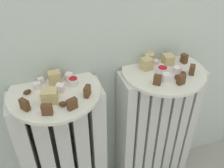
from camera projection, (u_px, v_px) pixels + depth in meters
The scene contains 35 objects.
radiator_left at pixel (65, 155), 1.03m from camera, with size 0.34×0.12×0.62m.
radiator_right at pixel (155, 132), 1.13m from camera, with size 0.34×0.12×0.62m.
plate_left at pixel (54, 92), 0.84m from camera, with size 0.31×0.31×0.01m, color silver.
plate_right at pixel (163, 71), 0.94m from camera, with size 0.31×0.31×0.01m, color silver.
dark_cake_slice_left_0 at pixel (25, 105), 0.75m from camera, with size 0.03×0.02×0.04m, color #56351E.
dark_cake_slice_left_1 at pixel (47, 110), 0.73m from camera, with size 0.03×0.02×0.04m, color #56351E.
dark_cake_slice_left_2 at pixel (72, 104), 0.75m from camera, with size 0.03×0.02×0.04m, color #56351E.
dark_cake_slice_left_3 at pixel (87, 91), 0.80m from camera, with size 0.03×0.02×0.04m, color #56351E.
marble_cake_slice_left_0 at pixel (55, 78), 0.85m from camera, with size 0.04×0.03×0.05m, color tan.
marble_cake_slice_left_1 at pixel (50, 96), 0.78m from camera, with size 0.05×0.04×0.04m, color tan.
turkish_delight_left_0 at pixel (60, 88), 0.83m from camera, with size 0.03×0.03×0.03m, color white.
turkish_delight_left_1 at pixel (69, 76), 0.88m from camera, with size 0.02×0.02×0.02m, color white.
turkish_delight_left_2 at pixel (38, 86), 0.84m from camera, with size 0.02×0.02×0.02m, color white.
turkish_delight_left_3 at pixel (41, 81), 0.87m from camera, with size 0.02×0.02×0.02m, color white.
medjool_date_left_0 at pixel (59, 76), 0.89m from camera, with size 0.02×0.02×0.01m, color #4C2814.
medjool_date_left_1 at pixel (63, 104), 0.77m from camera, with size 0.03×0.02×0.02m, color #4C2814.
medjool_date_left_2 at pixel (27, 92), 0.82m from camera, with size 0.03×0.02×0.02m, color #4C2814.
jam_bowl_left at pixel (73, 81), 0.86m from camera, with size 0.04×0.04×0.03m.
dark_cake_slice_right_0 at pixel (157, 80), 0.86m from camera, with size 0.03×0.02×0.04m, color #56351E.
dark_cake_slice_right_1 at pixel (181, 79), 0.86m from camera, with size 0.03×0.02×0.04m, color #56351E.
dark_cake_slice_right_2 at pixel (192, 70), 0.91m from camera, with size 0.03×0.02×0.04m, color #56351E.
dark_cake_slice_right_3 at pixel (184, 59), 0.97m from camera, with size 0.03×0.02×0.04m, color #56351E.
marble_cake_slice_right_0 at pixel (147, 64), 0.93m from camera, with size 0.04×0.04×0.04m, color tan.
marble_cake_slice_right_1 at pixel (168, 60), 0.96m from camera, with size 0.04×0.04×0.04m, color tan.
marble_cake_slice_right_2 at pixel (149, 58), 0.97m from camera, with size 0.04×0.03×0.04m, color tan.
turkish_delight_right_0 at pixel (155, 62), 0.97m from camera, with size 0.02×0.02×0.02m, color white.
turkish_delight_right_1 at pixel (177, 70), 0.92m from camera, with size 0.02×0.02×0.02m, color white.
turkish_delight_right_2 at pixel (161, 67), 0.94m from camera, with size 0.02×0.02×0.02m, color white.
turkish_delight_right_3 at pixel (166, 77), 0.88m from camera, with size 0.03×0.03×0.03m, color white.
medjool_date_right_0 at pixel (157, 55), 1.02m from camera, with size 0.03×0.02×0.02m, color #4C2814.
medjool_date_right_1 at pixel (176, 77), 0.89m from camera, with size 0.02×0.01×0.01m, color #4C2814.
medjool_date_right_2 at pixel (184, 73), 0.91m from camera, with size 0.03×0.02×0.01m, color #4C2814.
medjool_date_right_3 at pixel (169, 57), 1.00m from camera, with size 0.02×0.02×0.02m, color #4C2814.
jam_bowl_right at pixel (162, 70), 0.91m from camera, with size 0.04×0.04×0.03m.
fork at pixel (168, 72), 0.93m from camera, with size 0.06×0.10×0.00m.
Camera 1 is at (-0.23, -0.41, 1.14)m, focal length 40.68 mm.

